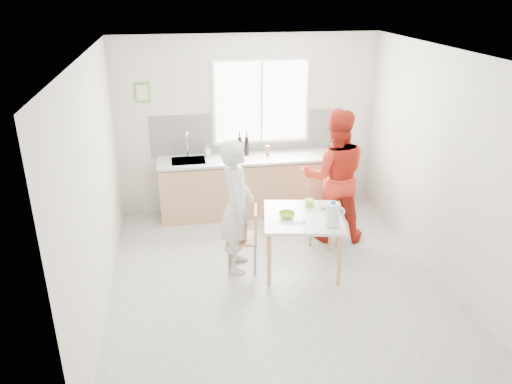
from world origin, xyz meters
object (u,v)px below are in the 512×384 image
(person_red, at_px, (334,176))
(bowl_green, at_px, (287,215))
(bowl_white, at_px, (325,205))
(chair_far, at_px, (323,204))
(dining_table, at_px, (303,221))
(chair_left, at_px, (247,235))
(wine_bottle_a, at_px, (240,147))
(person_white, at_px, (237,207))
(milk_jug, at_px, (333,214))
(wine_bottle_b, at_px, (247,146))

(person_red, xyz_separation_m, bowl_green, (-0.83, -0.74, -0.17))
(person_red, relative_size, bowl_white, 9.12)
(chair_far, bearing_deg, dining_table, -113.10)
(dining_table, xyz_separation_m, chair_far, (0.49, 0.75, -0.14))
(chair_left, relative_size, bowl_white, 4.00)
(chair_far, bearing_deg, wine_bottle_a, 145.08)
(bowl_white, bearing_deg, person_white, -177.60)
(wine_bottle_a, bearing_deg, milk_jug, -69.16)
(person_red, bearing_deg, person_white, 32.54)
(chair_left, height_order, wine_bottle_b, wine_bottle_b)
(bowl_green, relative_size, wine_bottle_b, 0.65)
(dining_table, relative_size, bowl_white, 5.40)
(person_red, height_order, bowl_green, person_red)
(person_white, bearing_deg, dining_table, -90.00)
(chair_far, distance_m, bowl_green, 1.06)
(bowl_green, bearing_deg, chair_left, 163.88)
(bowl_white, bearing_deg, wine_bottle_b, 114.70)
(milk_jug, bearing_deg, person_red, 81.92)
(person_white, bearing_deg, bowl_white, -77.33)
(chair_left, bearing_deg, milk_jug, 74.59)
(chair_left, relative_size, bowl_green, 4.16)
(dining_table, distance_m, person_red, 0.99)
(person_red, distance_m, bowl_green, 1.12)
(bowl_green, bearing_deg, person_red, 41.82)
(wine_bottle_a, height_order, wine_bottle_b, wine_bottle_a)
(chair_left, height_order, wine_bottle_a, wine_bottle_a)
(chair_far, relative_size, person_white, 0.55)
(milk_jug, bearing_deg, wine_bottle_b, 117.83)
(bowl_white, height_order, milk_jug, milk_jug)
(milk_jug, bearing_deg, wine_bottle_a, 121.11)
(milk_jug, bearing_deg, bowl_white, 92.64)
(chair_far, distance_m, wine_bottle_a, 1.56)
(dining_table, height_order, bowl_green, bowl_green)
(milk_jug, bearing_deg, chair_far, 88.67)
(chair_left, relative_size, milk_jug, 2.77)
(person_white, height_order, bowl_white, person_white)
(bowl_white, height_order, wine_bottle_a, wine_bottle_a)
(person_white, height_order, bowl_green, person_white)
(person_red, xyz_separation_m, milk_jug, (-0.35, -1.06, -0.04))
(wine_bottle_b, bearing_deg, person_white, -102.67)
(dining_table, distance_m, bowl_green, 0.23)
(person_white, bearing_deg, wine_bottle_a, 1.02)
(dining_table, distance_m, milk_jug, 0.49)
(chair_far, height_order, bowl_green, chair_far)
(person_white, relative_size, milk_jug, 5.76)
(chair_left, bearing_deg, bowl_green, 84.15)
(wine_bottle_b, bearing_deg, bowl_green, -83.47)
(chair_far, distance_m, bowl_white, 0.62)
(dining_table, bearing_deg, milk_jug, -50.99)
(person_red, height_order, wine_bottle_b, person_red)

